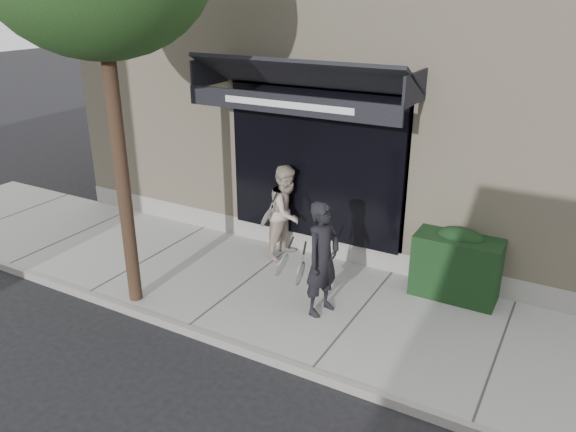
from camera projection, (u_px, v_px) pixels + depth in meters
The scene contains 7 objects.
ground at pixel (358, 320), 8.42m from camera, with size 80.00×80.00×0.00m, color black.
sidewalk at pixel (358, 316), 8.40m from camera, with size 20.00×3.00×0.12m, color #999994.
curb at pixel (311, 373), 7.14m from camera, with size 20.00×0.10×0.14m, color gray.
building_facade at pixel (458, 88), 11.40m from camera, with size 14.30×8.04×5.64m.
hedge at pixel (457, 264), 8.68m from camera, with size 1.30×0.70×1.14m.
pedestrian_front at pixel (322, 259), 8.10m from camera, with size 0.83×0.90×1.74m.
pedestrian_back at pixel (287, 212), 9.88m from camera, with size 0.73×0.97×1.70m.
Camera 1 is at (2.62, -6.81, 4.61)m, focal length 35.00 mm.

